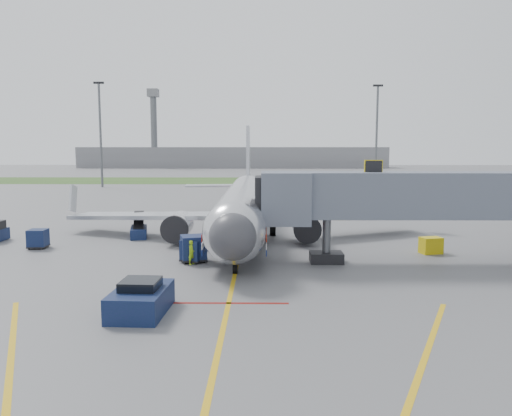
{
  "coord_description": "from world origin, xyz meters",
  "views": [
    {
      "loc": [
        1.67,
        -28.04,
        7.68
      ],
      "look_at": [
        1.2,
        9.12,
        3.2
      ],
      "focal_mm": 35.0,
      "sensor_mm": 36.0,
      "label": 1
    }
  ],
  "objects_px": {
    "airliner": "(243,206)",
    "pushback_tug": "(141,299)",
    "belt_loader": "(139,231)",
    "ramp_worker": "(192,252)"
  },
  "relations": [
    {
      "from": "airliner",
      "to": "pushback_tug",
      "type": "xyz_separation_m",
      "value": [
        -4.0,
        -20.77,
        -1.98
      ]
    },
    {
      "from": "airliner",
      "to": "belt_loader",
      "type": "height_order",
      "value": "airliner"
    },
    {
      "from": "ramp_worker",
      "to": "pushback_tug",
      "type": "bearing_deg",
      "value": -154.01
    },
    {
      "from": "airliner",
      "to": "pushback_tug",
      "type": "relative_size",
      "value": 9.03
    },
    {
      "from": "belt_loader",
      "to": "ramp_worker",
      "type": "xyz_separation_m",
      "value": [
        6.06,
        -10.26,
        0.31
      ]
    },
    {
      "from": "airliner",
      "to": "pushback_tug",
      "type": "distance_m",
      "value": 21.25
    },
    {
      "from": "belt_loader",
      "to": "ramp_worker",
      "type": "bearing_deg",
      "value": -59.43
    },
    {
      "from": "belt_loader",
      "to": "ramp_worker",
      "type": "relative_size",
      "value": 2.63
    },
    {
      "from": "pushback_tug",
      "to": "airliner",
      "type": "bearing_deg",
      "value": 79.09
    },
    {
      "from": "pushback_tug",
      "to": "belt_loader",
      "type": "xyz_separation_m",
      "value": [
        -5.06,
        20.08,
        -0.17
      ]
    }
  ]
}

